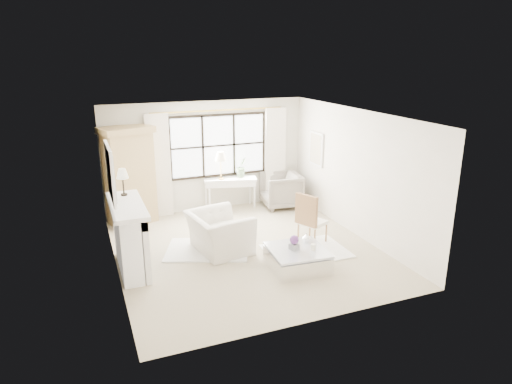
% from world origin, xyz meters
% --- Properties ---
extents(floor, '(5.50, 5.50, 0.00)m').
position_xyz_m(floor, '(0.00, 0.00, 0.00)').
color(floor, tan).
rests_on(floor, ground).
extents(ceiling, '(5.50, 5.50, 0.00)m').
position_xyz_m(ceiling, '(0.00, 0.00, 2.70)').
color(ceiling, white).
rests_on(ceiling, ground).
extents(wall_back, '(5.00, 0.00, 5.00)m').
position_xyz_m(wall_back, '(0.00, 2.75, 1.35)').
color(wall_back, beige).
rests_on(wall_back, ground).
extents(wall_front, '(5.00, 0.00, 5.00)m').
position_xyz_m(wall_front, '(0.00, -2.75, 1.35)').
color(wall_front, beige).
rests_on(wall_front, ground).
extents(wall_left, '(0.00, 5.50, 5.50)m').
position_xyz_m(wall_left, '(-2.50, 0.00, 1.35)').
color(wall_left, silver).
rests_on(wall_left, ground).
extents(wall_right, '(0.00, 5.50, 5.50)m').
position_xyz_m(wall_right, '(2.50, 0.00, 1.35)').
color(wall_right, silver).
rests_on(wall_right, ground).
extents(window_pane, '(2.40, 0.02, 1.50)m').
position_xyz_m(window_pane, '(0.30, 2.73, 1.60)').
color(window_pane, white).
rests_on(window_pane, wall_back).
extents(window_frame, '(2.50, 0.04, 1.50)m').
position_xyz_m(window_frame, '(0.30, 2.72, 1.60)').
color(window_frame, black).
rests_on(window_frame, wall_back).
extents(curtain_rod, '(3.30, 0.04, 0.04)m').
position_xyz_m(curtain_rod, '(0.30, 2.67, 2.47)').
color(curtain_rod, '#B08E3D').
rests_on(curtain_rod, wall_back).
extents(curtain_left, '(0.55, 0.10, 2.47)m').
position_xyz_m(curtain_left, '(-1.20, 2.65, 1.24)').
color(curtain_left, beige).
rests_on(curtain_left, ground).
extents(curtain_right, '(0.55, 0.10, 2.47)m').
position_xyz_m(curtain_right, '(1.80, 2.65, 1.24)').
color(curtain_right, silver).
rests_on(curtain_right, ground).
extents(fireplace, '(0.58, 1.66, 1.26)m').
position_xyz_m(fireplace, '(-2.27, 0.00, 0.65)').
color(fireplace, white).
rests_on(fireplace, ground).
extents(mirror_frame, '(0.05, 1.15, 0.95)m').
position_xyz_m(mirror_frame, '(-2.47, 0.00, 1.84)').
color(mirror_frame, white).
rests_on(mirror_frame, wall_left).
extents(mirror_glass, '(0.02, 1.00, 0.80)m').
position_xyz_m(mirror_glass, '(-2.44, 0.00, 1.84)').
color(mirror_glass, '#B4B9BF').
rests_on(mirror_glass, wall_left).
extents(art_frame, '(0.04, 0.62, 0.82)m').
position_xyz_m(art_frame, '(2.47, 1.70, 1.55)').
color(art_frame, silver).
rests_on(art_frame, wall_right).
extents(art_canvas, '(0.01, 0.52, 0.72)m').
position_xyz_m(art_canvas, '(2.45, 1.70, 1.55)').
color(art_canvas, beige).
rests_on(art_canvas, wall_right).
extents(mantel_lamp, '(0.22, 0.22, 0.51)m').
position_xyz_m(mantel_lamp, '(-2.23, 0.53, 1.65)').
color(mantel_lamp, black).
rests_on(mantel_lamp, fireplace).
extents(armoire, '(1.28, 1.01, 2.24)m').
position_xyz_m(armoire, '(-1.91, 2.43, 1.14)').
color(armoire, tan).
rests_on(armoire, floor).
extents(console_table, '(1.37, 0.77, 0.80)m').
position_xyz_m(console_table, '(0.52, 2.52, 0.40)').
color(console_table, white).
rests_on(console_table, floor).
extents(console_lamp, '(0.28, 0.28, 0.69)m').
position_xyz_m(console_lamp, '(0.28, 2.50, 1.36)').
color(console_lamp, '#B88B40').
rests_on(console_lamp, console_table).
extents(orchid_plant, '(0.34, 0.31, 0.52)m').
position_xyz_m(orchid_plant, '(0.83, 2.53, 1.06)').
color(orchid_plant, '#5D7A51').
rests_on(orchid_plant, console_table).
extents(side_table, '(0.40, 0.40, 0.51)m').
position_xyz_m(side_table, '(-0.30, 1.28, 0.33)').
color(side_table, silver).
rests_on(side_table, floor).
extents(rug_left, '(1.92, 1.65, 0.03)m').
position_xyz_m(rug_left, '(-0.74, 0.27, 0.01)').
color(rug_left, white).
rests_on(rug_left, floor).
extents(rug_right, '(1.61, 1.22, 0.03)m').
position_xyz_m(rug_right, '(1.07, -0.53, 0.01)').
color(rug_right, white).
rests_on(rug_right, floor).
extents(club_armchair, '(1.24, 1.36, 0.79)m').
position_xyz_m(club_armchair, '(-0.52, 0.15, 0.39)').
color(club_armchair, silver).
rests_on(club_armchair, floor).
extents(wingback_chair, '(1.06, 1.04, 0.87)m').
position_xyz_m(wingback_chair, '(1.77, 2.19, 0.43)').
color(wingback_chair, gray).
rests_on(wingback_chair, floor).
extents(french_chair, '(0.64, 0.64, 1.08)m').
position_xyz_m(french_chair, '(1.37, -0.19, 0.31)').
color(french_chair, '#976A3F').
rests_on(french_chair, floor).
extents(coffee_table, '(1.07, 1.07, 0.38)m').
position_xyz_m(coffee_table, '(0.58, -1.10, 0.18)').
color(coffee_table, white).
rests_on(coffee_table, floor).
extents(planter_box, '(0.18, 0.18, 0.11)m').
position_xyz_m(planter_box, '(0.51, -1.09, 0.43)').
color(planter_box, slate).
rests_on(planter_box, coffee_table).
extents(planter_flowers, '(0.16, 0.16, 0.16)m').
position_xyz_m(planter_flowers, '(0.51, -1.09, 0.57)').
color(planter_flowers, '#623078').
rests_on(planter_flowers, planter_box).
extents(pillar_candle, '(0.09, 0.09, 0.12)m').
position_xyz_m(pillar_candle, '(0.82, -1.25, 0.44)').
color(pillar_candle, white).
rests_on(pillar_candle, coffee_table).
extents(coffee_vase, '(0.17, 0.17, 0.17)m').
position_xyz_m(coffee_vase, '(0.89, -0.86, 0.46)').
color(coffee_vase, white).
rests_on(coffee_vase, coffee_table).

